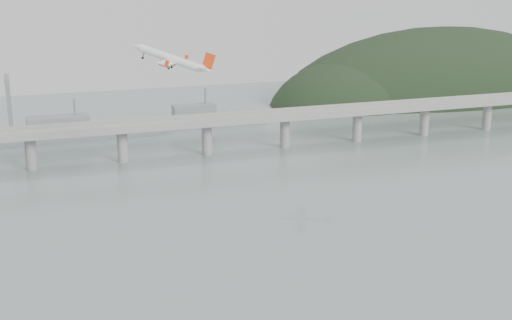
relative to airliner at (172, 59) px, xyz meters
name	(u,v)px	position (x,y,z in m)	size (l,w,h in m)	color
ground	(312,310)	(19.60, -107.72, -69.10)	(900.00, 900.00, 0.00)	slate
bridge	(171,128)	(18.45, 92.28, -51.45)	(800.00, 22.00, 23.90)	gray
headland	(451,115)	(304.78, 224.03, -88.44)	(365.00, 155.00, 156.00)	black
airliner	(172,59)	(0.00, 0.00, 0.00)	(33.95, 32.34, 14.15)	silver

